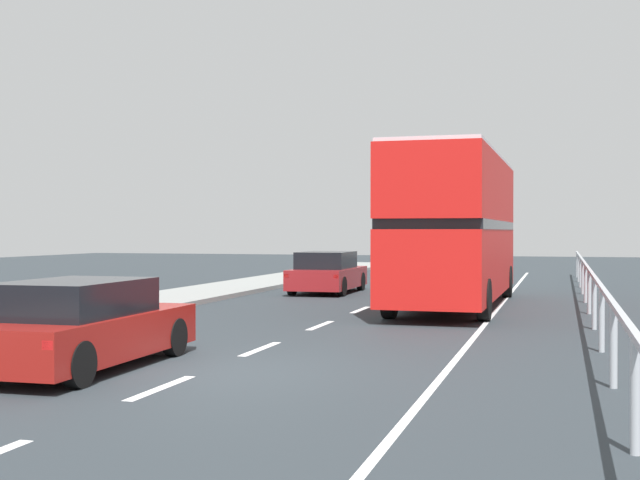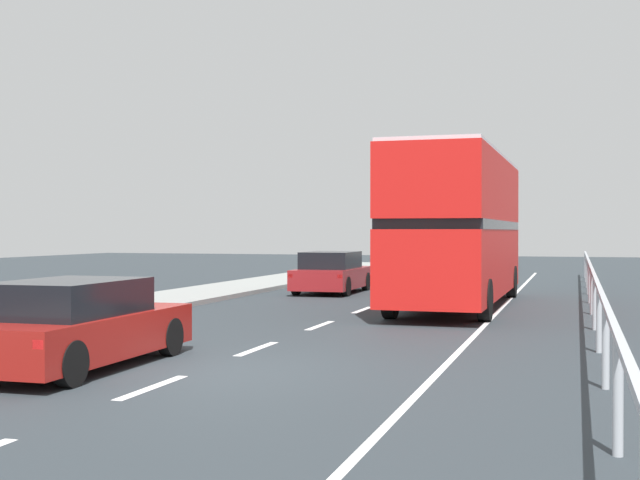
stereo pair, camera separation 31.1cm
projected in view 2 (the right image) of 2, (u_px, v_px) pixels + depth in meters
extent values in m
cube|color=#2A3237|center=(197.00, 374.00, 12.71)|extent=(75.48, 120.00, 0.10)
cube|color=silver|center=(152.00, 387.00, 11.37)|extent=(0.16, 1.86, 0.01)
cube|color=silver|center=(257.00, 349.00, 15.08)|extent=(0.16, 1.86, 0.01)
cube|color=silver|center=(320.00, 325.00, 18.80)|extent=(0.16, 1.86, 0.01)
cube|color=silver|center=(362.00, 310.00, 22.52)|extent=(0.16, 1.86, 0.01)
cube|color=silver|center=(393.00, 299.00, 26.23)|extent=(0.16, 1.86, 0.01)
cube|color=silver|center=(416.00, 290.00, 29.95)|extent=(0.16, 1.86, 0.01)
cube|color=silver|center=(433.00, 284.00, 33.67)|extent=(0.16, 1.86, 0.01)
cube|color=silver|center=(448.00, 278.00, 37.39)|extent=(0.16, 1.86, 0.01)
cube|color=silver|center=(459.00, 274.00, 41.10)|extent=(0.16, 1.86, 0.01)
cube|color=silver|center=(491.00, 318.00, 20.30)|extent=(0.12, 46.00, 0.01)
cube|color=#B0B5BC|center=(593.00, 274.00, 19.60)|extent=(0.08, 42.00, 0.08)
cylinder|color=#B0B5BC|center=(618.00, 397.00, 7.89)|extent=(0.10, 0.10, 1.12)
cylinder|color=#B0B5BC|center=(606.00, 347.00, 11.24)|extent=(0.10, 0.10, 1.12)
cylinder|color=#B0B5BC|center=(599.00, 321.00, 14.59)|extent=(0.10, 0.10, 1.12)
cylinder|color=#B0B5BC|center=(595.00, 304.00, 17.93)|extent=(0.10, 0.10, 1.12)
cylinder|color=#B0B5BC|center=(592.00, 292.00, 21.28)|extent=(0.10, 0.10, 1.12)
cylinder|color=#B0B5BC|center=(590.00, 284.00, 24.63)|extent=(0.10, 0.10, 1.12)
cylinder|color=#B0B5BC|center=(588.00, 278.00, 27.98)|extent=(0.10, 0.10, 1.12)
cylinder|color=#B0B5BC|center=(587.00, 273.00, 31.32)|extent=(0.10, 0.10, 1.12)
cylinder|color=#B0B5BC|center=(586.00, 269.00, 34.67)|extent=(0.10, 0.10, 1.12)
cylinder|color=#B0B5BC|center=(585.00, 265.00, 38.02)|extent=(0.10, 0.10, 1.12)
cube|color=red|center=(459.00, 262.00, 23.42)|extent=(2.55, 10.48, 1.80)
cube|color=black|center=(459.00, 225.00, 23.41)|extent=(2.57, 10.06, 0.24)
cube|color=red|center=(459.00, 190.00, 23.40)|extent=(2.55, 10.48, 1.72)
cube|color=silver|center=(459.00, 157.00, 23.39)|extent=(2.50, 10.27, 0.10)
cube|color=black|center=(481.00, 254.00, 28.39)|extent=(2.21, 0.06, 1.26)
cube|color=yellow|center=(481.00, 184.00, 28.37)|extent=(1.47, 0.05, 0.28)
cylinder|color=black|center=(441.00, 280.00, 27.42)|extent=(0.29, 1.00, 1.00)
cylinder|color=black|center=(512.00, 282.00, 26.75)|extent=(0.29, 1.00, 1.00)
cylinder|color=black|center=(390.00, 298.00, 20.31)|extent=(0.29, 1.00, 1.00)
cylinder|color=black|center=(485.00, 300.00, 19.63)|extent=(0.29, 1.00, 1.00)
cube|color=maroon|center=(77.00, 335.00, 13.04)|extent=(1.92, 4.44, 0.65)
cube|color=black|center=(69.00, 298.00, 12.82)|extent=(1.66, 2.45, 0.53)
cube|color=red|center=(39.00, 344.00, 10.72)|extent=(0.16, 0.06, 0.12)
cylinder|color=black|center=(82.00, 333.00, 14.72)|extent=(0.21, 0.64, 0.64)
cylinder|color=black|center=(170.00, 337.00, 14.25)|extent=(0.21, 0.64, 0.64)
cylinder|color=black|center=(70.00, 364.00, 11.36)|extent=(0.21, 0.64, 0.64)
cube|color=maroon|center=(332.00, 278.00, 28.76)|extent=(1.90, 4.25, 0.66)
cube|color=black|center=(331.00, 260.00, 28.55)|extent=(1.65, 2.35, 0.56)
cube|color=red|center=(290.00, 276.00, 26.99)|extent=(0.16, 0.06, 0.12)
cube|color=red|center=(340.00, 276.00, 26.53)|extent=(0.16, 0.06, 0.12)
cylinder|color=black|center=(320.00, 281.00, 30.36)|extent=(0.21, 0.64, 0.64)
cylinder|color=black|center=(366.00, 281.00, 29.89)|extent=(0.21, 0.64, 0.64)
cylinder|color=black|center=(296.00, 286.00, 27.64)|extent=(0.21, 0.64, 0.64)
cylinder|color=black|center=(346.00, 286.00, 27.17)|extent=(0.21, 0.64, 0.64)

